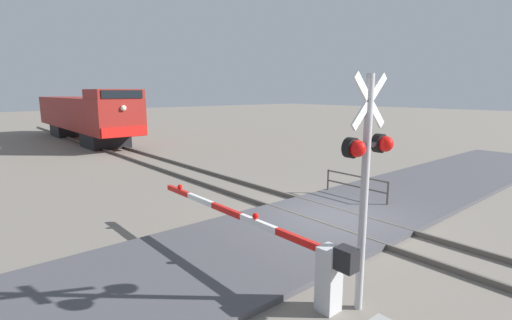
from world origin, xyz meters
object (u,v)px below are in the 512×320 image
locomotive (85,115)px  guard_railing (356,184)px  crossing_signal (367,167)px  crossing_gate (293,251)px

locomotive → guard_railing: size_ratio=6.41×
crossing_signal → locomotive: bearing=82.9°
locomotive → guard_railing: 24.02m
crossing_gate → guard_railing: 6.95m
guard_railing → locomotive: bearing=95.6°
locomotive → crossing_gate: 27.07m
crossing_signal → crossing_gate: 2.26m
crossing_signal → crossing_gate: crossing_signal is taller
locomotive → crossing_signal: 28.22m
crossing_gate → locomotive: bearing=81.6°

